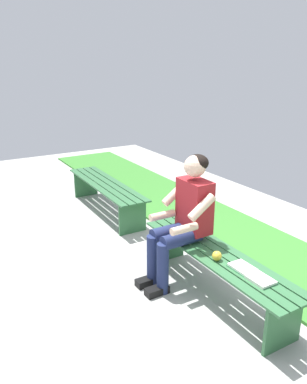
{
  "coord_description": "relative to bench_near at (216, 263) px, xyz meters",
  "views": [
    {
      "loc": [
        -2.28,
        2.01,
        2.02
      ],
      "look_at": [
        0.83,
        0.15,
        0.77
      ],
      "focal_mm": 35.84,
      "sensor_mm": 36.0,
      "label": 1
    }
  ],
  "objects": [
    {
      "name": "ground_plane",
      "position": [
        1.18,
        1.0,
        -0.35
      ],
      "size": [
        10.0,
        7.0,
        0.04
      ],
      "primitive_type": "cube",
      "color": "#9E9E99"
    },
    {
      "name": "grass_strip",
      "position": [
        1.18,
        -0.96,
        -0.31
      ],
      "size": [
        9.0,
        1.21,
        0.03
      ],
      "primitive_type": "cube",
      "color": "#387A2D",
      "rests_on": "ground"
    },
    {
      "name": "bench_near",
      "position": [
        0.0,
        0.0,
        0.0
      ],
      "size": [
        1.8,
        0.43,
        0.42
      ],
      "rotation": [
        0.0,
        0.0,
        -0.01
      ],
      "color": "#2D6038",
      "rests_on": "ground"
    },
    {
      "name": "bench_far",
      "position": [
        2.36,
        0.0,
        0.0
      ],
      "size": [
        1.84,
        0.43,
        0.42
      ],
      "rotation": [
        0.0,
        0.0,
        -0.01
      ],
      "color": "#2D6038",
      "rests_on": "ground"
    },
    {
      "name": "person_seated",
      "position": [
        0.37,
        0.1,
        0.34
      ],
      "size": [
        0.5,
        0.69,
        1.23
      ],
      "color": "maroon",
      "rests_on": "ground"
    },
    {
      "name": "apple",
      "position": [
        -0.09,
        0.08,
        0.14
      ],
      "size": [
        0.08,
        0.08,
        0.08
      ],
      "primitive_type": "sphere",
      "color": "gold",
      "rests_on": "bench_near"
    },
    {
      "name": "book_open",
      "position": [
        -0.41,
        -0.01,
        0.11
      ],
      "size": [
        0.41,
        0.16,
        0.02
      ],
      "rotation": [
        0.0,
        0.0,
        -0.01
      ],
      "color": "white",
      "rests_on": "bench_near"
    }
  ]
}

